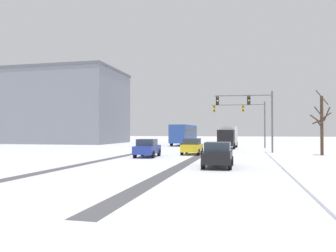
{
  "coord_description": "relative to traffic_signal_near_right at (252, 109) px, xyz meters",
  "views": [
    {
      "loc": [
        6.69,
        -8.99,
        2.28
      ],
      "look_at": [
        0.0,
        19.7,
        2.8
      ],
      "focal_mm": 34.67,
      "sensor_mm": 36.0,
      "label": 1
    }
  ],
  "objects": [
    {
      "name": "ground_plane",
      "position": [
        -7.55,
        -25.97,
        -4.64
      ],
      "size": [
        300.0,
        300.0,
        0.0
      ],
      "primitive_type": "plane",
      "color": "silver"
    },
    {
      "name": "office_building_far_left_block",
      "position": [
        -36.72,
        24.12,
        2.62
      ],
      "size": [
        23.82,
        16.05,
        14.52
      ],
      "color": "gray",
      "rests_on": "ground"
    },
    {
      "name": "box_truck_delivery",
      "position": [
        -2.97,
        10.79,
        -3.01
      ],
      "size": [
        2.53,
        7.48,
        3.02
      ],
      "color": "black",
      "rests_on": "ground"
    },
    {
      "name": "wheel_track_left_lane",
      "position": [
        -11.86,
        -11.9,
        -4.64
      ],
      "size": [
        0.86,
        30.96,
        0.01
      ],
      "primitive_type": "cube",
      "color": "#4C4C51",
      "rests_on": "ground"
    },
    {
      "name": "bare_tree_sidewalk_far",
      "position": [
        6.49,
        -1.16,
        -1.55
      ],
      "size": [
        1.9,
        1.87,
        6.27
      ],
      "color": "#423023",
      "rests_on": "ground"
    },
    {
      "name": "car_black_third",
      "position": [
        -2.45,
        -13.98,
        -3.83
      ],
      "size": [
        1.84,
        4.1,
        1.62
      ],
      "color": "black",
      "rests_on": "ground"
    },
    {
      "name": "car_blue_second",
      "position": [
        -9.33,
        -6.87,
        -3.83
      ],
      "size": [
        2.0,
        4.18,
        1.62
      ],
      "color": "#233899",
      "rests_on": "ground"
    },
    {
      "name": "car_yellow_cab_lead",
      "position": [
        -5.88,
        -2.77,
        -3.83
      ],
      "size": [
        1.84,
        4.1,
        1.62
      ],
      "color": "yellow",
      "rests_on": "ground"
    },
    {
      "name": "bus_oncoming",
      "position": [
        -10.62,
        18.72,
        -2.65
      ],
      "size": [
        2.91,
        11.07,
        3.38
      ],
      "color": "#284793",
      "rests_on": "ground"
    },
    {
      "name": "wheel_track_right_lane",
      "position": [
        -4.93,
        -11.9,
        -4.64
      ],
      "size": [
        0.9,
        30.96,
        0.01
      ],
      "primitive_type": "cube",
      "color": "#4C4C51",
      "rests_on": "ground"
    },
    {
      "name": "traffic_signal_far_right",
      "position": [
        -0.56,
        12.03,
        0.06
      ],
      "size": [
        7.46,
        0.69,
        6.5
      ],
      "color": "#56565B",
      "rests_on": "ground"
    },
    {
      "name": "sidewalk_kerb_right",
      "position": [
        3.46,
        -13.31,
        -4.58
      ],
      "size": [
        4.0,
        30.96,
        0.12
      ],
      "primitive_type": "cube",
      "color": "white",
      "rests_on": "ground"
    },
    {
      "name": "traffic_signal_near_right",
      "position": [
        0.0,
        0.0,
        0.0
      ],
      "size": [
        5.99,
        0.78,
        6.5
      ],
      "color": "#56565B",
      "rests_on": "ground"
    }
  ]
}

